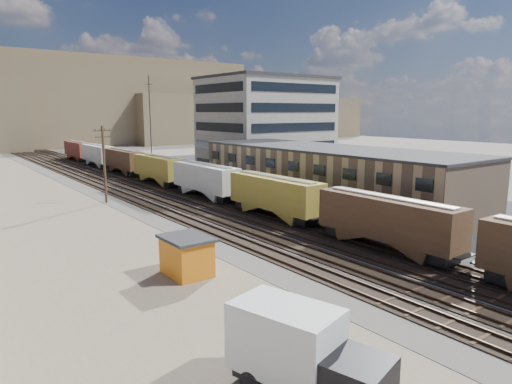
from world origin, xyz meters
TOP-DOWN VIEW (x-y plane):
  - ground at (0.00, 0.00)m, footprint 300.00×300.00m
  - ballast_bed at (0.00, 50.00)m, footprint 18.00×200.00m
  - dirt_yard at (-20.00, 40.00)m, footprint 24.00×180.00m
  - asphalt_lot at (22.00, 35.00)m, footprint 26.00×120.00m
  - rail_tracks at (-0.55, 50.00)m, footprint 11.40×200.00m
  - freight_train at (3.80, 44.99)m, footprint 3.00×119.74m
  - warehouse at (14.98, 25.00)m, footprint 12.40×40.40m
  - office_tower at (27.95, 54.95)m, footprint 22.60×18.60m
  - utility_pole_north at (-8.50, 42.00)m, footprint 2.20×0.32m
  - radio_mast at (6.00, 60.00)m, footprint 1.20×0.16m
  - hills_north at (0.17, 167.92)m, footprint 265.00×80.00m
  - box_truck at (-15.80, -3.82)m, footprint 4.33×7.45m
  - maintenance_shed at (-12.79, 11.91)m, footprint 3.06×3.95m
  - parked_car_blue at (26.92, 58.91)m, footprint 5.80×4.91m
  - parked_car_far at (30.24, 59.99)m, footprint 2.77×4.97m

SIDE VIEW (x-z plane):
  - ground at x=0.00m, z-range 0.00..0.00m
  - dirt_yard at x=-20.00m, z-range 0.00..0.03m
  - asphalt_lot at x=22.00m, z-range 0.00..0.04m
  - ballast_bed at x=0.00m, z-range 0.00..0.06m
  - rail_tracks at x=-0.55m, z-range -0.01..0.23m
  - parked_car_blue at x=26.92m, z-range 0.00..1.48m
  - parked_car_far at x=30.24m, z-range 0.00..1.60m
  - maintenance_shed at x=-12.79m, z-range 0.03..2.92m
  - box_truck at x=-15.80m, z-range 0.03..3.78m
  - freight_train at x=3.80m, z-range 0.56..5.02m
  - warehouse at x=14.98m, z-range 0.03..7.28m
  - utility_pole_north at x=-8.50m, z-range 0.30..10.30m
  - radio_mast at x=6.00m, z-range 0.12..18.12m
  - office_tower at x=27.95m, z-range 0.04..18.49m
  - hills_north at x=0.17m, z-range -1.90..30.10m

